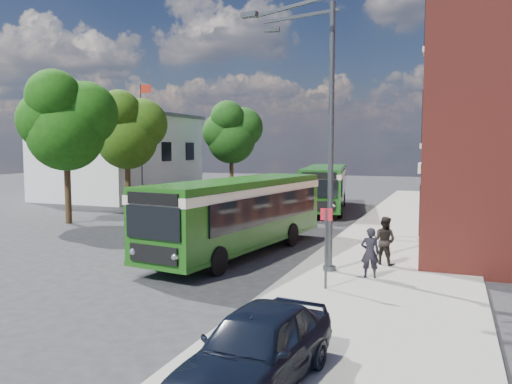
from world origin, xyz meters
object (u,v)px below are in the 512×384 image
at_px(bus_rear, 325,184).
at_px(bus_front, 239,209).
at_px(street_lamp, 320,133).
at_px(parked_car, 257,347).

bearing_deg(bus_rear, bus_front, -89.39).
bearing_deg(street_lamp, bus_rear, 103.05).
bearing_deg(parked_car, bus_front, 120.67).
distance_m(street_lamp, bus_rear, 17.97).
bearing_deg(street_lamp, parked_car, -82.77).
bearing_deg(bus_front, parked_car, -65.10).
xyz_separation_m(bus_front, bus_rear, (-0.16, 15.22, 0.00)).
relative_size(street_lamp, parked_car, 2.21).
xyz_separation_m(street_lamp, parked_car, (1.09, -8.57, -3.95)).
relative_size(street_lamp, bus_front, 0.83).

